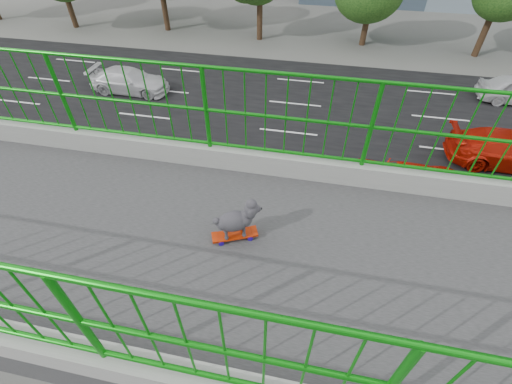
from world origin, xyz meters
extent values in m
cube|color=black|center=(-13.00, 0.00, 0.01)|extent=(18.00, 90.00, 0.02)
cube|color=#2D2D2F|center=(0.00, 0.00, 6.75)|extent=(3.00, 24.00, 0.50)
cube|color=slate|center=(0.00, 0.00, 3.25)|extent=(1.20, 1.20, 6.50)
cube|color=gray|center=(-1.40, 0.00, 7.15)|extent=(0.20, 24.00, 0.30)
cylinder|color=#0E7E10|center=(-1.40, 0.00, 8.40)|extent=(0.04, 24.00, 0.04)
cylinder|color=#0E7E10|center=(-1.40, 0.00, 7.85)|extent=(0.04, 24.00, 0.04)
cylinder|color=#0E7E10|center=(-1.40, 0.00, 7.85)|extent=(0.06, 0.06, 1.10)
cube|color=gray|center=(1.40, 0.00, 7.15)|extent=(0.20, 24.00, 0.30)
cylinder|color=#0E7E10|center=(1.40, 0.00, 8.40)|extent=(0.04, 24.00, 0.04)
cylinder|color=#0E7E10|center=(1.40, 0.00, 7.85)|extent=(0.04, 24.00, 0.04)
cylinder|color=#0E7E10|center=(1.40, 0.00, 7.85)|extent=(0.06, 0.06, 1.10)
cylinder|color=black|center=(-25.50, -20.00, 1.31)|extent=(0.44, 0.44, 2.62)
cylinder|color=black|center=(-26.40, -12.00, 1.49)|extent=(0.44, 0.44, 2.97)
cylinder|color=black|center=(-25.80, -4.00, 1.36)|extent=(0.44, 0.44, 2.73)
cylinder|color=black|center=(-26.20, 4.00, 1.43)|extent=(0.44, 0.44, 2.87)
cylinder|color=black|center=(-25.60, 12.00, 1.33)|extent=(0.44, 0.44, 2.66)
cube|color=#BE2806|center=(-0.15, 0.64, 7.06)|extent=(0.34, 0.53, 0.02)
cube|color=#99999E|center=(-0.09, 0.49, 7.04)|extent=(0.10, 0.07, 0.02)
cylinder|color=#1C0697|center=(-0.15, 0.47, 7.03)|extent=(0.05, 0.07, 0.06)
sphere|color=yellow|center=(-0.15, 0.47, 7.03)|extent=(0.03, 0.03, 0.03)
cylinder|color=#1C0697|center=(-0.03, 0.52, 7.03)|extent=(0.05, 0.07, 0.06)
sphere|color=yellow|center=(-0.03, 0.52, 7.03)|extent=(0.03, 0.03, 0.03)
cube|color=#99999E|center=(-0.22, 0.79, 7.04)|extent=(0.10, 0.07, 0.02)
cylinder|color=#1C0697|center=(-0.28, 0.77, 7.03)|extent=(0.05, 0.07, 0.06)
sphere|color=yellow|center=(-0.28, 0.77, 7.03)|extent=(0.03, 0.03, 0.03)
cylinder|color=#1C0697|center=(-0.16, 0.82, 7.03)|extent=(0.05, 0.07, 0.06)
sphere|color=yellow|center=(-0.16, 0.82, 7.03)|extent=(0.03, 0.03, 0.03)
ellipsoid|color=#2A282C|center=(-0.15, 0.64, 7.28)|extent=(0.34, 0.40, 0.23)
sphere|color=#2A282C|center=(-0.23, 0.82, 7.43)|extent=(0.16, 0.16, 0.16)
sphere|color=black|center=(-0.27, 0.91, 7.41)|extent=(0.03, 0.03, 0.03)
sphere|color=#2A282C|center=(-0.08, 0.47, 7.33)|extent=(0.08, 0.08, 0.08)
cylinder|color=#2A282C|center=(-0.24, 0.71, 7.14)|extent=(0.03, 0.03, 0.14)
cylinder|color=#2A282C|center=(-0.15, 0.75, 7.14)|extent=(0.03, 0.03, 0.14)
cylinder|color=#2A282C|center=(-0.16, 0.53, 7.14)|extent=(0.03, 0.03, 0.14)
cylinder|color=#2A282C|center=(-0.07, 0.57, 7.14)|extent=(0.03, 0.03, 0.14)
imported|color=silver|center=(-6.00, -8.33, 0.75)|extent=(1.76, 4.37, 1.49)
imported|color=silver|center=(-15.60, -10.00, 0.68)|extent=(1.91, 4.71, 1.37)
imported|color=#B81607|center=(-9.20, 4.97, 0.69)|extent=(2.31, 5.00, 1.39)
imported|color=#B81607|center=(-12.40, 10.09, 0.77)|extent=(2.15, 5.28, 1.53)
camera|label=1|loc=(2.23, 1.37, 10.05)|focal=24.28mm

